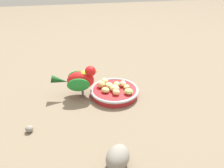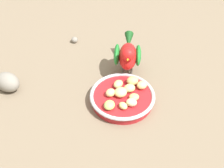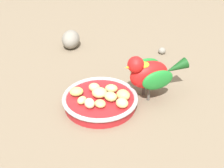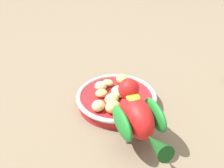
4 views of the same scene
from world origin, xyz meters
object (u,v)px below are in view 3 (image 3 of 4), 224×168
Objects in this scene: apple_piece_5 at (76,92)px; apple_piece_8 at (121,103)px; apple_piece_1 at (82,100)px; apple_piece_2 at (99,93)px; feeding_bowl at (100,101)px; apple_piece_9 at (111,89)px; rock_large at (71,39)px; parrot at (150,73)px; pebble_0 at (162,51)px; apple_piece_3 at (94,87)px; apple_piece_4 at (123,95)px; apple_piece_0 at (100,104)px; apple_piece_7 at (111,97)px; apple_piece_6 at (90,103)px.

apple_piece_8 reaches higher than apple_piece_5.
apple_piece_2 is (-0.05, -0.00, 0.00)m from apple_piece_1.
apple_piece_9 reaches higher than feeding_bowl.
rock_large is at bearing -95.25° from apple_piece_8.
apple_piece_8 is (-0.03, 0.06, 0.02)m from feeding_bowl.
apple_piece_8 is 0.11m from parrot.
apple_piece_5 reaches higher than apple_piece_9.
apple_piece_8 is 0.35m from pebble_0.
apple_piece_3 is 0.82× the size of apple_piece_4.
apple_piece_1 is 0.06m from apple_piece_3.
apple_piece_0 is 0.85× the size of apple_piece_5.
apple_piece_9 is (-0.05, -0.04, 0.00)m from apple_piece_0.
apple_piece_6 is at bearing 0.95° from apple_piece_7.
pebble_0 is (-0.30, -0.16, -0.01)m from feeding_bowl.
rock_large reaches higher than apple_piece_3.
apple_piece_1 is at bearing 33.85° from apple_piece_3.
rock_large reaches higher than apple_piece_4.
apple_piece_0 is 0.95× the size of apple_piece_8.
feeding_bowl is 5.06× the size of apple_piece_2.
apple_piece_2 is 1.23× the size of apple_piece_8.
apple_piece_0 is at bearing -32.06° from apple_piece_8.
apple_piece_4 reaches higher than apple_piece_2.
apple_piece_0 is 0.05m from apple_piece_8.
apple_piece_3 reaches higher than feeding_bowl.
apple_piece_9 is at bearing -172.69° from apple_piece_2.
apple_piece_5 is at bearing -35.68° from apple_piece_2.
apple_piece_2 reaches higher than apple_piece_9.
apple_piece_3 is at bearing -91.38° from feeding_bowl.
feeding_bowl is 0.04m from apple_piece_3.
apple_piece_8 is at bearing 103.77° from apple_piece_7.
apple_piece_6 reaches higher than apple_piece_7.
apple_piece_5 is 1.12× the size of apple_piece_8.
apple_piece_2 is 1.56× the size of pebble_0.
apple_piece_6 is (0.02, -0.01, 0.00)m from apple_piece_0.
apple_piece_4 is (-0.05, 0.03, 0.02)m from feeding_bowl.
rock_large is (-0.04, -0.40, -0.01)m from apple_piece_8.
apple_piece_9 reaches higher than apple_piece_1.
apple_piece_1 is at bearing 5.79° from apple_piece_9.
apple_piece_1 is 0.92× the size of apple_piece_3.
apple_piece_5 reaches higher than apple_piece_0.
feeding_bowl is 0.03m from apple_piece_7.
apple_piece_5 reaches higher than pebble_0.
apple_piece_2 is 1.24× the size of apple_piece_6.
rock_large reaches higher than pebble_0.
parrot is (-0.18, 0.06, 0.04)m from apple_piece_5.
parrot reaches higher than apple_piece_7.
apple_piece_2 is (-0.02, -0.04, 0.00)m from apple_piece_0.
parrot reaches higher than apple_piece_1.
apple_piece_7 is at bearing 122.67° from apple_piece_2.
apple_piece_6 reaches higher than apple_piece_3.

